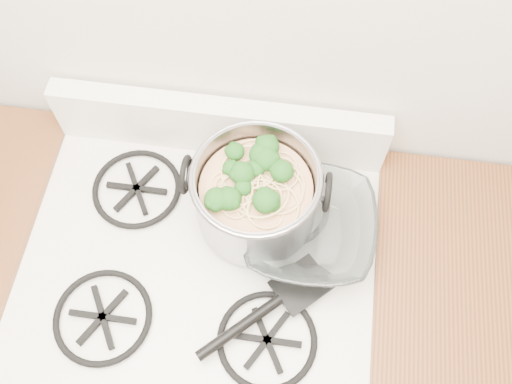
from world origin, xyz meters
name	(u,v)px	position (x,y,z in m)	size (l,w,h in m)	color
gas_range	(212,319)	(0.00, 1.26, 0.44)	(0.76, 0.66, 0.92)	white
counter_left	(41,291)	(-0.51, 1.26, 0.46)	(0.25, 0.65, 0.92)	silver
stock_pot	(256,196)	(0.11, 1.39, 1.01)	(0.30, 0.27, 0.18)	gray
spatula	(301,284)	(0.23, 1.23, 0.94)	(0.29, 0.31, 0.02)	black
glass_bowl	(308,230)	(0.23, 1.35, 0.94)	(0.11, 0.11, 0.03)	white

